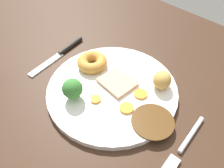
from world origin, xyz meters
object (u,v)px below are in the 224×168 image
Objects in this scene: yorkshire_pudding at (92,62)px; knife at (62,52)px; meat_slice_main at (116,82)px; carrot_coin_side at (126,108)px; carrot_coin_back at (95,99)px; broccoli_floret at (72,89)px; carrot_coin_front at (141,94)px; fork at (183,147)px; dinner_plate at (112,89)px; roast_potato_left at (162,80)px.

knife is (10.71, 1.41, -2.25)cm from yorkshire_pudding.
meat_slice_main reaches higher than carrot_coin_side.
yorkshire_pudding is (8.00, -0.04, 0.90)cm from meat_slice_main.
carrot_coin_back is 0.81× the size of carrot_coin_side.
knife is at bearing 7.50° from yorkshire_pudding.
knife is at bearing -27.76° from broccoli_floret.
carrot_coin_front is 9.82cm from carrot_coin_back.
yorkshire_pudding reaches higher than fork.
meat_slice_main is 0.40× the size of knife.
carrot_coin_back and carrot_coin_side have the same top height.
broccoli_floret is at bearing 36.11° from carrot_coin_back.
fork is 0.83× the size of knife.
dinner_plate is at bearing 168.88° from yorkshire_pudding.
carrot_coin_side is (-6.61, 3.81, -0.17)cm from meat_slice_main.
yorkshire_pudding is (8.27, -1.63, 2.00)cm from dinner_plate.
yorkshire_pudding is at bearing -64.32° from broccoli_floret.
fork is (-11.48, 8.66, -3.06)cm from roast_potato_left.
carrot_coin_side reaches higher than dinner_plate.
carrot_coin_side is at bearing -155.83° from carrot_coin_back.
broccoli_floret is at bearing 28.98° from carrot_coin_side.
broccoli_floret is at bearing 115.68° from yorkshire_pudding.
carrot_coin_front is 0.19× the size of fork.
fork is (-19.05, -4.22, -1.25)cm from carrot_coin_back.
broccoli_floret is (11.34, 15.63, 0.66)cm from roast_potato_left.
fork is (-22.82, -6.97, -3.72)cm from broccoli_floret.
carrot_coin_back is 19.56cm from fork.
yorkshire_pudding reaches higher than knife.
yorkshire_pudding is 2.51× the size of carrot_coin_side.
carrot_coin_side is (-6.34, 2.23, 0.93)cm from dinner_plate.
meat_slice_main is at bearing 179.68° from yorkshire_pudding.
broccoli_floret reaches higher than meat_slice_main.
yorkshire_pudding is 10.71cm from carrot_coin_back.
yorkshire_pudding is at bearing 4.48° from carrot_coin_front.
dinner_plate reaches higher than knife.
carrot_coin_back is 5.28cm from broccoli_floret.
carrot_coin_front is 4.98cm from carrot_coin_side.
dinner_plate is at bearing -89.63° from carrot_coin_back.
roast_potato_left is 10.30cm from carrot_coin_side.
roast_potato_left reaches higher than knife.
roast_potato_left is (-7.61, -7.83, 2.74)cm from dinner_plate.
broccoli_floret is 24.15cm from fork.
dinner_plate is 8.66cm from yorkshire_pudding.
dinner_plate is at bearing -97.12° from fork.
fork is at bearing -173.77° from carrot_coin_side.
dinner_plate is 1.90× the size of fork.
roast_potato_left is 0.90× the size of broccoli_floret.
dinner_plate is 9.30cm from broccoli_floret.
roast_potato_left is at bearing -141.60° from meat_slice_main.
roast_potato_left reaches higher than carrot_coin_back.
broccoli_floret is at bearing 69.75° from meat_slice_main.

